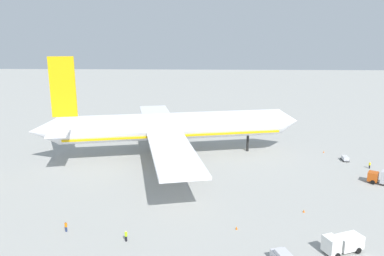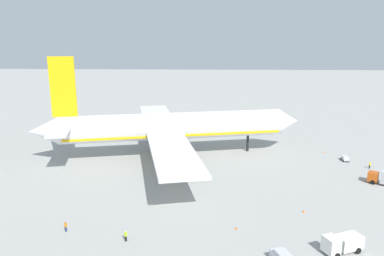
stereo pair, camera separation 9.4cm
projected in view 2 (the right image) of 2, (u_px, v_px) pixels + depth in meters
name	position (u px, v px, depth m)	size (l,w,h in m)	color
ground_plane	(175.00, 155.00, 97.26)	(600.00, 600.00, 0.00)	#9E9E99
airliner	(169.00, 127.00, 95.21)	(70.30, 71.49, 26.06)	white
service_truck_2	(342.00, 243.00, 52.17)	(6.30, 4.41, 2.75)	white
baggage_cart_0	(345.00, 158.00, 92.44)	(1.66, 3.50, 1.17)	#595B60
ground_worker_1	(126.00, 236.00, 55.19)	(0.41, 0.41, 1.72)	black
ground_worker_3	(370.00, 165.00, 86.83)	(0.56, 0.56, 1.62)	black
ground_worker_5	(66.00, 227.00, 58.01)	(0.56, 0.56, 1.67)	navy
traffic_cone_0	(236.00, 228.00, 58.74)	(0.36, 0.36, 0.55)	orange
traffic_cone_1	(125.00, 121.00, 137.18)	(0.36, 0.36, 0.55)	orange
traffic_cone_2	(324.00, 152.00, 99.17)	(0.36, 0.36, 0.55)	orange
traffic_cone_3	(304.00, 211.00, 64.59)	(0.36, 0.36, 0.55)	orange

